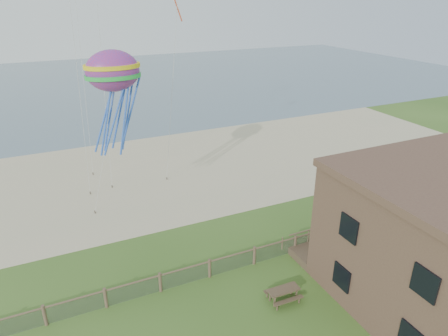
# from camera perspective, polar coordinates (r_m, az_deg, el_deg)

# --- Properties ---
(sand_beach) EXTENTS (72.00, 20.00, 0.02)m
(sand_beach) POSITION_cam_1_polar(r_m,az_deg,el_deg) (37.82, -11.49, -0.99)
(sand_beach) COLOR #C6B38F
(sand_beach) RESTS_ON ground
(ocean) EXTENTS (160.00, 68.00, 0.02)m
(ocean) POSITION_cam_1_polar(r_m,az_deg,el_deg) (79.61, -19.37, 11.13)
(ocean) COLOR slate
(ocean) RESTS_ON ground
(chainlink_fence) EXTENTS (36.20, 0.20, 1.25)m
(chainlink_fence) POSITION_cam_1_polar(r_m,az_deg,el_deg) (24.28, -2.07, -14.25)
(chainlink_fence) COLOR brown
(chainlink_fence) RESTS_ON ground
(motel_deck) EXTENTS (15.00, 2.00, 0.50)m
(motel_deck) POSITION_cam_1_polar(r_m,az_deg,el_deg) (30.35, 22.27, -8.42)
(motel_deck) COLOR brown
(motel_deck) RESTS_ON ground
(picnic_table) EXTENTS (1.79, 1.37, 0.75)m
(picnic_table) POSITION_cam_1_polar(r_m,az_deg,el_deg) (23.09, 8.46, -17.47)
(picnic_table) COLOR brown
(picnic_table) RESTS_ON ground
(octopus_kite) EXTENTS (4.01, 3.36, 7.06)m
(octopus_kite) POSITION_cam_1_polar(r_m,az_deg,el_deg) (26.39, -15.20, 9.36)
(octopus_kite) COLOR red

